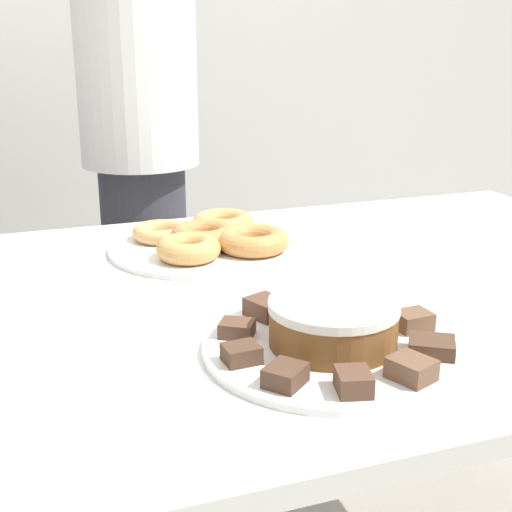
% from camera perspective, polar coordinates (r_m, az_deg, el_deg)
% --- Properties ---
extents(table, '(1.62, 0.98, 0.78)m').
position_cam_1_polar(table, '(1.20, 0.87, -6.58)').
color(table, silver).
rests_on(table, ground_plane).
extents(person_standing, '(0.30, 0.30, 1.68)m').
position_cam_1_polar(person_standing, '(1.89, -9.26, 8.93)').
color(person_standing, '#383842').
rests_on(person_standing, ground_plane).
extents(plate_cake, '(0.34, 0.34, 0.01)m').
position_cam_1_polar(plate_cake, '(0.95, 6.03, -7.31)').
color(plate_cake, white).
rests_on(plate_cake, table).
extents(plate_donuts, '(0.36, 0.36, 0.01)m').
position_cam_1_polar(plate_donuts, '(1.37, -4.16, 0.70)').
color(plate_donuts, white).
rests_on(plate_donuts, table).
extents(frosted_cake, '(0.17, 0.17, 0.06)m').
position_cam_1_polar(frosted_cake, '(0.94, 6.10, -5.34)').
color(frosted_cake, brown).
rests_on(frosted_cake, plate_cake).
extents(lamington_0, '(0.06, 0.06, 0.02)m').
position_cam_1_polar(lamington_0, '(0.84, 2.36, -9.52)').
color(lamington_0, '#513828').
rests_on(lamington_0, plate_cake).
extents(lamington_1, '(0.05, 0.05, 0.03)m').
position_cam_1_polar(lamington_1, '(0.83, 7.81, -9.93)').
color(lamington_1, brown).
rests_on(lamington_1, plate_cake).
extents(lamington_2, '(0.06, 0.06, 0.03)m').
position_cam_1_polar(lamington_2, '(0.87, 12.32, -8.81)').
color(lamington_2, brown).
rests_on(lamington_2, plate_cake).
extents(lamington_3, '(0.07, 0.07, 0.02)m').
position_cam_1_polar(lamington_3, '(0.94, 13.87, -7.04)').
color(lamington_3, '#513828').
rests_on(lamington_3, plate_cake).
extents(lamington_4, '(0.05, 0.04, 0.02)m').
position_cam_1_polar(lamington_4, '(1.01, 12.45, -5.06)').
color(lamington_4, brown).
rests_on(lamington_4, plate_cake).
extents(lamington_5, '(0.08, 0.08, 0.03)m').
position_cam_1_polar(lamington_5, '(1.06, 9.00, -3.83)').
color(lamington_5, brown).
rests_on(lamington_5, plate_cake).
extents(lamington_6, '(0.06, 0.06, 0.02)m').
position_cam_1_polar(lamington_6, '(1.06, 4.72, -3.61)').
color(lamington_6, '#513828').
rests_on(lamington_6, plate_cake).
extents(lamington_7, '(0.06, 0.07, 0.03)m').
position_cam_1_polar(lamington_7, '(1.03, 0.81, -4.14)').
color(lamington_7, brown).
rests_on(lamington_7, plate_cake).
extents(lamington_8, '(0.06, 0.06, 0.02)m').
position_cam_1_polar(lamington_8, '(0.97, -1.53, -5.82)').
color(lamington_8, brown).
rests_on(lamington_8, plate_cake).
extents(lamington_9, '(0.05, 0.04, 0.02)m').
position_cam_1_polar(lamington_9, '(0.90, -1.18, -7.81)').
color(lamington_9, '#513828').
rests_on(lamington_9, plate_cake).
extents(donut_0, '(0.13, 0.13, 0.04)m').
position_cam_1_polar(donut_0, '(1.37, -4.18, 1.68)').
color(donut_0, '#C68447').
rests_on(donut_0, plate_donuts).
extents(donut_1, '(0.11, 0.11, 0.03)m').
position_cam_1_polar(donut_1, '(1.41, -7.60, 1.91)').
color(donut_1, '#E5AD66').
rests_on(donut_1, plate_donuts).
extents(donut_2, '(0.12, 0.12, 0.04)m').
position_cam_1_polar(donut_2, '(1.28, -5.42, 0.60)').
color(donut_2, tan).
rests_on(donut_2, plate_donuts).
extents(donut_3, '(0.13, 0.13, 0.04)m').
position_cam_1_polar(donut_3, '(1.33, -0.23, 1.27)').
color(donut_3, '#D18E4C').
rests_on(donut_3, plate_donuts).
extents(donut_4, '(0.13, 0.13, 0.04)m').
position_cam_1_polar(donut_4, '(1.45, -2.63, 2.67)').
color(donut_4, tan).
rests_on(donut_4, plate_donuts).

